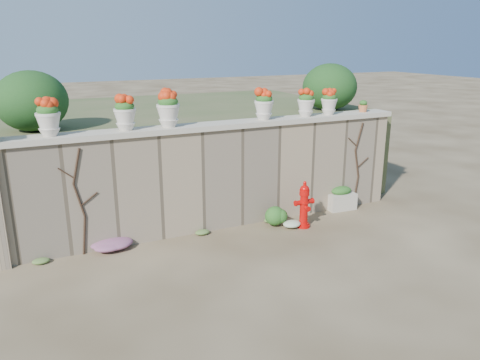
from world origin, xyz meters
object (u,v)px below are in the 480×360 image
urn_pot_0 (48,117)px  terracotta_pot (363,107)px  planter_box (341,199)px  fire_hydrant (304,204)px

urn_pot_0 → terracotta_pot: bearing=0.0°
planter_box → urn_pot_0: bearing=-178.6°
urn_pot_0 → fire_hydrant: bearing=-10.0°
terracotta_pot → fire_hydrant: bearing=-158.0°
planter_box → terracotta_pot: 2.09m
fire_hydrant → urn_pot_0: 4.95m
terracotta_pot → urn_pot_0: bearing=180.0°
fire_hydrant → planter_box: fire_hydrant is taller
planter_box → urn_pot_0: size_ratio=1.05×
terracotta_pot → planter_box: bearing=-158.7°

